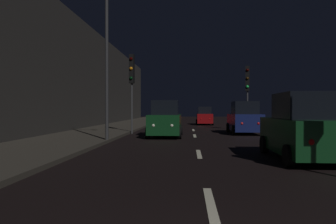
# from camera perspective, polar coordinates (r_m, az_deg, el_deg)

# --- Properties ---
(ground) EXTENTS (25.26, 84.00, 0.02)m
(ground) POSITION_cam_1_polar(r_m,az_deg,el_deg) (27.04, 4.47, -2.96)
(ground) COLOR black
(sidewalk_left) EXTENTS (4.40, 84.00, 0.15)m
(sidewalk_left) POSITION_cam_1_polar(r_m,az_deg,el_deg) (27.70, -8.97, -2.70)
(sidewalk_left) COLOR #38332B
(sidewalk_left) RESTS_ON ground
(building_facade_left) EXTENTS (0.80, 63.00, 8.59)m
(building_facade_left) POSITION_cam_1_polar(r_m,az_deg,el_deg) (25.17, -16.57, 6.58)
(building_facade_left) COLOR #2D2B28
(building_facade_left) RESTS_ON ground
(lane_centerline) EXTENTS (0.16, 21.55, 0.01)m
(lane_centerline) POSITION_cam_1_polar(r_m,az_deg,el_deg) (15.46, 5.07, -5.52)
(lane_centerline) COLOR beige
(lane_centerline) RESTS_ON ground
(traffic_light_far_right) EXTENTS (0.36, 0.48, 4.92)m
(traffic_light_far_right) POSITION_cam_1_polar(r_m,az_deg,el_deg) (25.31, 13.95, 4.92)
(traffic_light_far_right) COLOR #38383A
(traffic_light_far_right) RESTS_ON ground
(traffic_light_far_left) EXTENTS (0.33, 0.47, 5.25)m
(traffic_light_far_left) POSITION_cam_1_polar(r_m,az_deg,el_deg) (21.42, -6.48, 6.44)
(traffic_light_far_left) COLOR #38383A
(traffic_light_far_left) RESTS_ON ground
(streetlamp_overhead) EXTENTS (1.70, 0.44, 7.46)m
(streetlamp_overhead) POSITION_cam_1_polar(r_m,az_deg,el_deg) (16.01, -9.26, 12.36)
(streetlamp_overhead) COLOR #2D2D30
(streetlamp_overhead) RESTS_ON ground
(car_approaching_headlights) EXTENTS (1.96, 4.24, 2.14)m
(car_approaching_headlights) POSITION_cam_1_polar(r_m,az_deg,el_deg) (18.96, -0.46, -1.46)
(car_approaching_headlights) COLOR #0F3819
(car_approaching_headlights) RESTS_ON ground
(car_distant_taillights) EXTENTS (1.72, 3.72, 1.87)m
(car_distant_taillights) POSITION_cam_1_polar(r_m,az_deg,el_deg) (33.57, 6.50, -0.80)
(car_distant_taillights) COLOR maroon
(car_distant_taillights) RESTS_ON ground
(car_parked_right_far) EXTENTS (1.96, 4.25, 2.14)m
(car_parked_right_far) POSITION_cam_1_polar(r_m,az_deg,el_deg) (21.87, 13.42, -1.20)
(car_parked_right_far) COLOR #141E51
(car_parked_right_far) RESTS_ON ground
(car_parked_right_near) EXTENTS (1.98, 4.29, 2.16)m
(car_parked_right_near) POSITION_cam_1_polar(r_m,az_deg,el_deg) (11.28, 22.88, -2.81)
(car_parked_right_near) COLOR #0F3819
(car_parked_right_near) RESTS_ON ground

